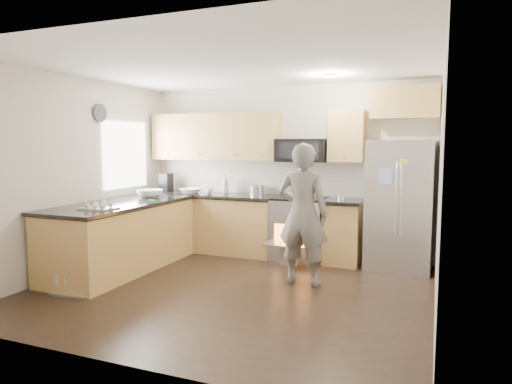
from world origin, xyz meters
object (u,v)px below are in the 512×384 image
at_px(stove_range, 300,214).
at_px(refrigerator, 400,205).
at_px(dish_rack, 77,286).
at_px(person, 303,214).

bearing_deg(stove_range, refrigerator, 0.30).
bearing_deg(dish_rack, stove_range, 51.64).
relative_size(person, dish_rack, 3.36).
height_order(stove_range, dish_rack, stove_range).
distance_m(stove_range, refrigerator, 1.44).
xyz_separation_m(refrigerator, dish_rack, (-3.37, -2.47, -0.80)).
bearing_deg(person, stove_range, -69.85).
relative_size(refrigerator, person, 1.02).
height_order(stove_range, refrigerator, stove_range).
distance_m(stove_range, person, 1.23).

